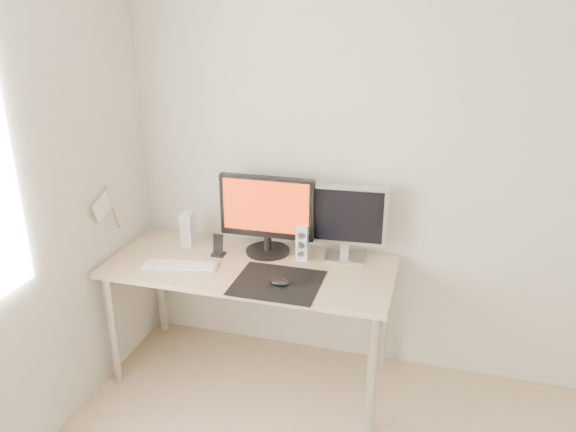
{
  "coord_description": "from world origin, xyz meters",
  "views": [
    {
      "loc": [
        0.04,
        -1.29,
        2.11
      ],
      "look_at": [
        -0.73,
        1.46,
        1.01
      ],
      "focal_mm": 35.0,
      "sensor_mm": 36.0,
      "label": 1
    }
  ],
  "objects_px": {
    "desk": "(251,277)",
    "main_monitor": "(267,212)",
    "phone_dock": "(218,249)",
    "speaker_left": "(188,229)",
    "mouse": "(279,282)",
    "keyboard": "(181,266)",
    "second_monitor": "(346,219)",
    "speaker_right": "(303,242)"
  },
  "relations": [
    {
      "from": "desk",
      "to": "speaker_right",
      "type": "distance_m",
      "value": 0.35
    },
    {
      "from": "main_monitor",
      "to": "keyboard",
      "type": "bearing_deg",
      "value": -142.89
    },
    {
      "from": "speaker_left",
      "to": "mouse",
      "type": "bearing_deg",
      "value": -27.41
    },
    {
      "from": "desk",
      "to": "speaker_right",
      "type": "bearing_deg",
      "value": 29.5
    },
    {
      "from": "main_monitor",
      "to": "keyboard",
      "type": "relative_size",
      "value": 1.27
    },
    {
      "from": "main_monitor",
      "to": "speaker_left",
      "type": "height_order",
      "value": "main_monitor"
    },
    {
      "from": "mouse",
      "to": "second_monitor",
      "type": "xyz_separation_m",
      "value": [
        0.26,
        0.42,
        0.22
      ]
    },
    {
      "from": "speaker_left",
      "to": "main_monitor",
      "type": "bearing_deg",
      "value": 2.63
    },
    {
      "from": "second_monitor",
      "to": "phone_dock",
      "type": "bearing_deg",
      "value": -167.22
    },
    {
      "from": "main_monitor",
      "to": "phone_dock",
      "type": "xyz_separation_m",
      "value": [
        -0.26,
        -0.11,
        -0.21
      ]
    },
    {
      "from": "second_monitor",
      "to": "speaker_right",
      "type": "xyz_separation_m",
      "value": [
        -0.23,
        -0.07,
        -0.14
      ]
    },
    {
      "from": "speaker_right",
      "to": "speaker_left",
      "type": "bearing_deg",
      "value": -179.9
    },
    {
      "from": "speaker_left",
      "to": "desk",
      "type": "bearing_deg",
      "value": -18.47
    },
    {
      "from": "mouse",
      "to": "keyboard",
      "type": "xyz_separation_m",
      "value": [
        -0.59,
        0.06,
        -0.01
      ]
    },
    {
      "from": "speaker_left",
      "to": "keyboard",
      "type": "xyz_separation_m",
      "value": [
        0.08,
        -0.29,
        -0.1
      ]
    },
    {
      "from": "phone_dock",
      "to": "main_monitor",
      "type": "bearing_deg",
      "value": 23.34
    },
    {
      "from": "speaker_left",
      "to": "keyboard",
      "type": "height_order",
      "value": "speaker_left"
    },
    {
      "from": "second_monitor",
      "to": "speaker_right",
      "type": "relative_size",
      "value": 2.18
    },
    {
      "from": "keyboard",
      "to": "mouse",
      "type": "bearing_deg",
      "value": -6.25
    },
    {
      "from": "second_monitor",
      "to": "speaker_left",
      "type": "relative_size",
      "value": 2.18
    },
    {
      "from": "desk",
      "to": "keyboard",
      "type": "xyz_separation_m",
      "value": [
        -0.36,
        -0.14,
        0.09
      ]
    },
    {
      "from": "main_monitor",
      "to": "mouse",
      "type": "bearing_deg",
      "value": -63.69
    },
    {
      "from": "desk",
      "to": "main_monitor",
      "type": "bearing_deg",
      "value": 74.78
    },
    {
      "from": "mouse",
      "to": "speaker_right",
      "type": "relative_size",
      "value": 0.51
    },
    {
      "from": "main_monitor",
      "to": "speaker_right",
      "type": "xyz_separation_m",
      "value": [
        0.22,
        -0.02,
        -0.15
      ]
    },
    {
      "from": "mouse",
      "to": "speaker_right",
      "type": "xyz_separation_m",
      "value": [
        0.03,
        0.35,
        0.08
      ]
    },
    {
      "from": "main_monitor",
      "to": "speaker_right",
      "type": "relative_size",
      "value": 2.66
    },
    {
      "from": "mouse",
      "to": "speaker_right",
      "type": "bearing_deg",
      "value": 84.51
    },
    {
      "from": "mouse",
      "to": "speaker_left",
      "type": "distance_m",
      "value": 0.76
    },
    {
      "from": "speaker_right",
      "to": "phone_dock",
      "type": "height_order",
      "value": "speaker_right"
    },
    {
      "from": "main_monitor",
      "to": "speaker_right",
      "type": "distance_m",
      "value": 0.27
    },
    {
      "from": "mouse",
      "to": "speaker_left",
      "type": "height_order",
      "value": "speaker_left"
    },
    {
      "from": "second_monitor",
      "to": "phone_dock",
      "type": "height_order",
      "value": "second_monitor"
    },
    {
      "from": "mouse",
      "to": "keyboard",
      "type": "height_order",
      "value": "mouse"
    },
    {
      "from": "main_monitor",
      "to": "speaker_right",
      "type": "height_order",
      "value": "main_monitor"
    },
    {
      "from": "speaker_right",
      "to": "desk",
      "type": "bearing_deg",
      "value": -150.5
    },
    {
      "from": "mouse",
      "to": "desk",
      "type": "bearing_deg",
      "value": 138.84
    },
    {
      "from": "second_monitor",
      "to": "speaker_right",
      "type": "bearing_deg",
      "value": -163.2
    },
    {
      "from": "main_monitor",
      "to": "speaker_left",
      "type": "distance_m",
      "value": 0.51
    },
    {
      "from": "mouse",
      "to": "desk",
      "type": "xyz_separation_m",
      "value": [
        -0.23,
        0.2,
        -0.1
      ]
    },
    {
      "from": "mouse",
      "to": "second_monitor",
      "type": "distance_m",
      "value": 0.54
    },
    {
      "from": "mouse",
      "to": "speaker_right",
      "type": "height_order",
      "value": "speaker_right"
    }
  ]
}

